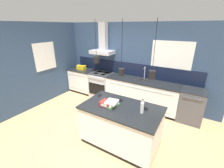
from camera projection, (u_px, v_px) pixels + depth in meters
ground_plane at (96, 129)px, 3.85m from camera, size 16.00×16.00×0.00m
wall_back at (129, 62)px, 4.98m from camera, size 5.60×2.23×2.60m
wall_left at (49, 63)px, 5.09m from camera, size 0.08×3.80×2.60m
counter_run_left at (83, 80)px, 5.93m from camera, size 1.01×0.64×0.91m
counter_run_sink at (141, 94)px, 4.77m from camera, size 2.28×0.64×1.31m
oven_range at (102, 85)px, 5.50m from camera, size 0.79×0.66×0.91m
dishwasher at (191, 105)px, 4.08m from camera, size 0.62×0.65×0.91m
kitchen_island at (121, 125)px, 3.27m from camera, size 1.66×0.98×0.91m
bottle_on_island at (142, 107)px, 2.87m from camera, size 0.07×0.07×0.29m
book_stack at (111, 104)px, 3.14m from camera, size 0.30×0.34×0.11m
red_supply_box at (106, 104)px, 3.15m from camera, size 0.25×0.21×0.10m
yellow_toolbox at (81, 67)px, 5.75m from camera, size 0.34×0.18×0.19m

